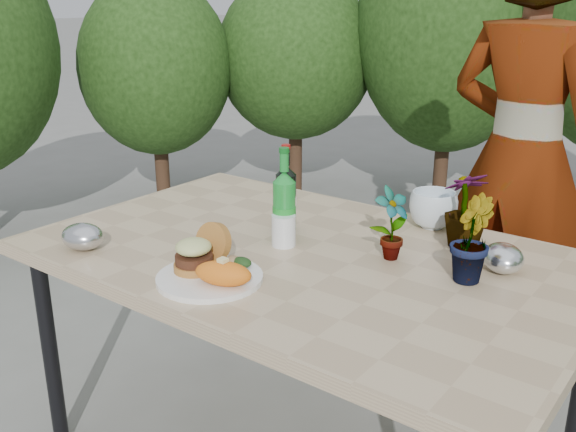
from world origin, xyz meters
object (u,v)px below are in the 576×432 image
Objects in this scene: dinner_plate at (210,278)px; wine_bottle at (286,199)px; person at (522,158)px; patio_table at (304,269)px.

wine_bottle is at bearing 99.96° from dinner_plate.
wine_bottle is 0.16× the size of person.
person is at bearing 44.20° from wine_bottle.
dinner_plate is at bearing 83.36° from person.
wine_bottle is at bearing 143.85° from patio_table.
person reaches higher than wine_bottle.
person reaches higher than patio_table.
person is (0.43, 0.95, 0.01)m from wine_bottle.
patio_table is 1.11m from person.
wine_bottle is (-0.15, 0.11, 0.16)m from patio_table.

